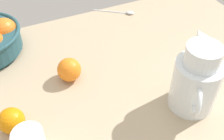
{
  "coord_description": "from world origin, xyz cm",
  "views": [
    {
      "loc": [
        -22.22,
        -47.9,
        58.83
      ],
      "look_at": [
        1.1,
        3.47,
        6.29
      ],
      "focal_mm": 44.41,
      "sensor_mm": 36.0,
      "label": 1
    }
  ],
  "objects_px": {
    "loose_orange_0": "(69,70)",
    "loose_orange_1": "(11,120)",
    "juice_pitcher": "(195,84)",
    "spoon": "(120,12)"
  },
  "relations": [
    {
      "from": "loose_orange_1",
      "to": "spoon",
      "type": "bearing_deg",
      "value": 38.68
    },
    {
      "from": "spoon",
      "to": "loose_orange_1",
      "type": "bearing_deg",
      "value": -141.32
    },
    {
      "from": "juice_pitcher",
      "to": "loose_orange_0",
      "type": "bearing_deg",
      "value": 139.52
    },
    {
      "from": "loose_orange_0",
      "to": "loose_orange_1",
      "type": "xyz_separation_m",
      "value": [
        -0.19,
        -0.11,
        -0.0
      ]
    },
    {
      "from": "loose_orange_0",
      "to": "spoon",
      "type": "xyz_separation_m",
      "value": [
        0.3,
        0.27,
        -0.03
      ]
    },
    {
      "from": "juice_pitcher",
      "to": "spoon",
      "type": "bearing_deg",
      "value": 86.6
    },
    {
      "from": "juice_pitcher",
      "to": "loose_orange_1",
      "type": "relative_size",
      "value": 3.06
    },
    {
      "from": "juice_pitcher",
      "to": "spoon",
      "type": "distance_m",
      "value": 0.51
    },
    {
      "from": "loose_orange_0",
      "to": "loose_orange_1",
      "type": "relative_size",
      "value": 1.08
    },
    {
      "from": "juice_pitcher",
      "to": "loose_orange_0",
      "type": "xyz_separation_m",
      "value": [
        -0.27,
        0.23,
        -0.04
      ]
    }
  ]
}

